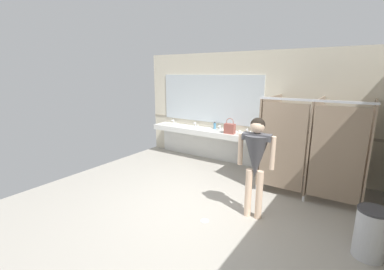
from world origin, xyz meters
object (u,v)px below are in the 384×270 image
Objects in this scene: trash_bin at (371,233)px; soap_dispenser at (215,126)px; person_standing at (256,156)px; handbag at (230,128)px; paper_cup at (240,133)px.

trash_bin is 3.45× the size of soap_dispenser.
soap_dispenser reaches higher than trash_bin.
soap_dispenser is at bearing 131.41° from person_standing.
paper_cup is at bearing 9.05° from handbag.
paper_cup is at bearing 142.78° from trash_bin.
soap_dispenser is 1.96× the size of paper_cup.
trash_bin is at bearing -3.70° from person_standing.
trash_bin is 3.72m from handbag.
person_standing reaches higher than trash_bin.
paper_cup is at bearing 119.87° from person_standing.
paper_cup is (0.84, -0.26, -0.03)m from soap_dispenser.
handbag is at bearing -27.19° from soap_dispenser.
handbag is at bearing 125.64° from person_standing.
paper_cup is (-2.77, 2.10, 0.59)m from trash_bin.
person_standing is at bearing -54.36° from handbag.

